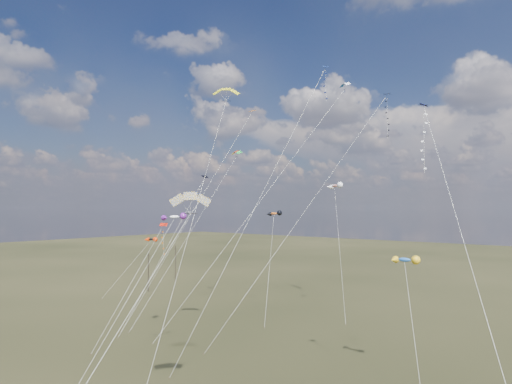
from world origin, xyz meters
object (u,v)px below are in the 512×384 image
Objects in this scene: utility_pole_near at (148,271)px; utility_pole_far at (175,262)px; novelty_black_orange at (151,239)px; diamond_black_high at (377,128)px; parafoil_yellow at (226,90)px.

utility_pole_near is 16.12m from utility_pole_far.
diamond_black_high is at bearing 2.69° from novelty_black_orange.
novelty_black_orange is (13.11, -17.42, 6.83)m from utility_pole_far.
utility_pole_near is 0.70× the size of novelty_black_orange.
parafoil_yellow reaches higher than novelty_black_orange.
diamond_black_high is at bearing -14.78° from utility_pole_far.
utility_pole_far is at bearing 144.45° from parafoil_yellow.
novelty_black_orange is at bearing 153.89° from parafoil_yellow.
diamond_black_high reaches higher than utility_pole_far.
parafoil_yellow is 44.33m from novelty_black_orange.
novelty_black_orange is (-44.92, -2.11, -16.60)m from diamond_black_high.
parafoil_yellow reaches higher than utility_pole_near.
utility_pole_far is 0.70× the size of novelty_black_orange.
parafoil_yellow is at bearing -114.66° from diamond_black_high.
parafoil_yellow is at bearing -35.55° from utility_pole_far.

